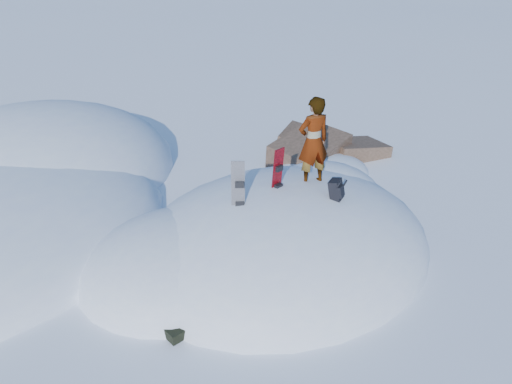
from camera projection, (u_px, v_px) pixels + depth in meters
ground at (282, 250)px, 11.29m from camera, size 120.00×120.00×0.00m
snow_mound at (270, 247)px, 11.38m from camera, size 8.00×6.00×3.00m
rock_outcrop at (320, 164)px, 15.33m from camera, size 4.68×4.41×1.68m
snowboard_red at (277, 179)px, 10.74m from camera, size 0.30×0.23×1.48m
snowboard_dark at (239, 196)px, 10.18m from camera, size 0.41×0.42×1.48m
backpack at (337, 190)px, 10.43m from camera, size 0.41×0.45×0.51m
gear_pile at (184, 322)px, 9.03m from camera, size 0.94×0.71×0.25m
person at (313, 142)px, 10.75m from camera, size 0.81×0.61×2.00m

